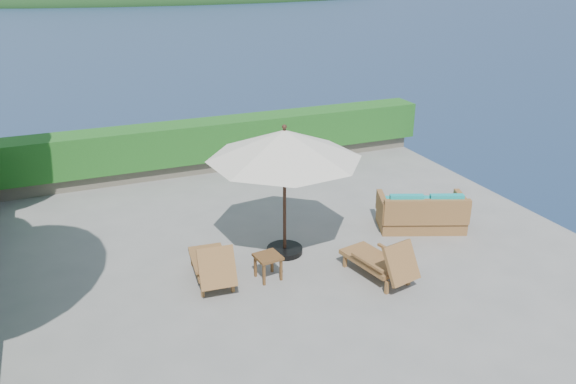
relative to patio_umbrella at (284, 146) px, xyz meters
name	(u,v)px	position (x,y,z in m)	size (l,w,h in m)	color
ground	(290,263)	(-0.07, -0.42, -2.17)	(12.00, 12.00, 0.00)	gray
foundation	(289,332)	(-0.07, -0.42, -3.73)	(12.00, 12.00, 3.00)	#4F493F
planter_wall_far	(210,163)	(-0.07, 5.18, -2.00)	(12.00, 0.60, 0.36)	#6C6556
hedge_far	(209,139)	(-0.07, 5.18, -1.33)	(12.40, 0.90, 1.00)	#164D16
patio_umbrella	(284,146)	(0.00, 0.00, 0.00)	(3.54, 3.54, 2.58)	black
lounge_left	(212,264)	(-1.57, -0.51, -1.81)	(0.75, 1.55, 0.87)	#935E35
lounge_right	(382,261)	(1.22, -1.56, -1.82)	(0.90, 1.58, 0.86)	#935E35
side_table	(268,260)	(-0.63, -0.77, -1.80)	(0.48, 0.48, 0.46)	brown
wicker_loveseat	(422,214)	(3.08, -0.10, -1.84)	(1.99, 1.50, 0.88)	#935E35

